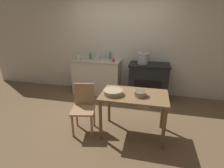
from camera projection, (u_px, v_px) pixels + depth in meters
ground_plane at (107, 120)px, 3.59m from camera, size 14.00×14.00×0.00m
wall_back at (122, 46)px, 4.57m from camera, size 8.00×0.07×2.55m
counter_cabinet at (97, 77)px, 4.72m from camera, size 1.28×0.56×0.93m
stove at (148, 81)px, 4.43m from camera, size 0.98×0.58×0.90m
work_table at (134, 101)px, 2.95m from camera, size 1.11×0.67×0.77m
chair at (84, 106)px, 3.13m from camera, size 0.47×0.47×0.87m
flour_sack at (144, 100)px, 4.09m from camera, size 0.26×0.18×0.31m
stock_pot at (143, 58)px, 4.23m from camera, size 0.27×0.27×0.28m
mixing_bowl_large at (140, 93)px, 2.84m from camera, size 0.22×0.22×0.09m
mixing_bowl_small at (113, 92)px, 2.90m from camera, size 0.33×0.33×0.08m
bottle_far_left at (97, 56)px, 4.65m from camera, size 0.08×0.08×0.17m
bottle_left at (110, 56)px, 4.60m from camera, size 0.07×0.07×0.22m
bottle_mid_left at (104, 55)px, 4.66m from camera, size 0.06×0.06×0.25m
bottle_center_left at (90, 56)px, 4.60m from camera, size 0.07×0.07×0.20m
cup_center at (83, 58)px, 4.50m from camera, size 0.08×0.08×0.09m
cup_center_right at (78, 57)px, 4.60m from camera, size 0.08×0.08×0.10m
cup_mid_right at (113, 60)px, 4.34m from camera, size 0.07×0.07×0.08m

